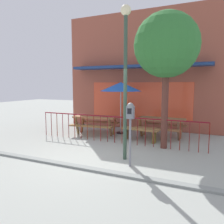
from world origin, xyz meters
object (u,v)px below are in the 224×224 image
at_px(parking_meter_near, 130,118).
at_px(patio_bench, 140,132).
at_px(picnic_table_left, 96,120).
at_px(street_tree, 167,46).
at_px(patio_umbrella, 121,87).
at_px(street_lamp, 125,62).
at_px(picnic_table_right, 161,122).

bearing_deg(parking_meter_near, patio_bench, 101.90).
relative_size(picnic_table_left, street_tree, 0.44).
xyz_separation_m(patio_umbrella, street_lamp, (1.38, -3.07, 0.70)).
distance_m(picnic_table_right, street_lamp, 3.70).
xyz_separation_m(parking_meter_near, street_tree, (0.45, 2.04, 2.03)).
distance_m(patio_bench, parking_meter_near, 2.80).
distance_m(patio_umbrella, patio_bench, 2.22).
bearing_deg(picnic_table_right, patio_bench, -122.37).
bearing_deg(street_tree, street_lamp, -116.12).
bearing_deg(picnic_table_left, street_lamp, -47.61).
xyz_separation_m(patio_bench, street_tree, (1.00, -0.55, 2.95)).
xyz_separation_m(picnic_table_left, parking_meter_near, (2.60, -2.97, 0.65)).
relative_size(picnic_table_left, picnic_table_right, 1.04).
distance_m(picnic_table_left, parking_meter_near, 4.00).
distance_m(patio_bench, street_lamp, 3.17).
xyz_separation_m(parking_meter_near, street_lamp, (-0.32, 0.47, 1.43)).
bearing_deg(patio_bench, patio_umbrella, 140.60).
relative_size(parking_meter_near, street_lamp, 0.39).
bearing_deg(picnic_table_left, parking_meter_near, -48.75).
distance_m(street_tree, street_lamp, 1.86).
height_order(patio_umbrella, parking_meter_near, patio_umbrella).
height_order(patio_umbrella, patio_bench, patio_umbrella).
bearing_deg(patio_bench, parking_meter_near, -78.10).
xyz_separation_m(patio_umbrella, patio_bench, (1.15, -0.95, -1.64)).
distance_m(picnic_table_left, patio_bench, 2.11).
bearing_deg(picnic_table_right, picnic_table_left, -168.49).
xyz_separation_m(patio_umbrella, street_tree, (2.15, -1.50, 1.31)).
xyz_separation_m(picnic_table_right, patio_umbrella, (-1.73, 0.03, 1.38)).
bearing_deg(picnic_table_right, patio_umbrella, 178.91).
relative_size(picnic_table_left, parking_meter_near, 1.18).
xyz_separation_m(picnic_table_left, picnic_table_right, (2.64, 0.54, 0.00)).
bearing_deg(street_lamp, parking_meter_near, -55.56).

